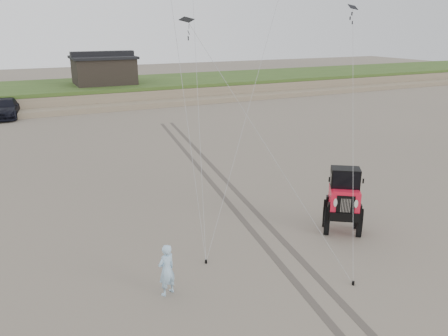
{
  "coord_description": "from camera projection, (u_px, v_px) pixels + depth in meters",
  "views": [
    {
      "loc": [
        -6.72,
        -10.71,
        7.55
      ],
      "look_at": [
        -0.18,
        3.0,
        2.6
      ],
      "focal_mm": 35.0,
      "sensor_mm": 36.0,
      "label": 1
    }
  ],
  "objects": [
    {
      "name": "ground",
      "position": [
        268.0,
        268.0,
        14.28
      ],
      "size": [
        160.0,
        160.0,
        0.0
      ],
      "primitive_type": "plane",
      "color": "#6B6054",
      "rests_on": "ground"
    },
    {
      "name": "jeep",
      "position": [
        343.0,
        208.0,
        16.49
      ],
      "size": [
        4.97,
        5.81,
        2.02
      ],
      "primitive_type": null,
      "rotation": [
        0.0,
        0.0,
        -0.59
      ],
      "color": "red",
      "rests_on": "ground"
    },
    {
      "name": "truck_c",
      "position": [
        5.0,
        108.0,
        37.69
      ],
      "size": [
        3.01,
        5.76,
        1.59
      ],
      "primitive_type": "imported",
      "rotation": [
        0.0,
        0.0,
        -0.15
      ],
      "color": "black",
      "rests_on": "ground"
    },
    {
      "name": "dune_ridge",
      "position": [
        86.0,
        93.0,
        46.21
      ],
      "size": [
        160.0,
        14.25,
        1.73
      ],
      "color": "#7A6B54",
      "rests_on": "ground"
    },
    {
      "name": "cabin",
      "position": [
        104.0,
        69.0,
        45.85
      ],
      "size": [
        6.4,
        5.4,
        3.35
      ],
      "color": "black",
      "rests_on": "dune_ridge"
    },
    {
      "name": "man",
      "position": [
        167.0,
        270.0,
        12.68
      ],
      "size": [
        0.69,
        0.58,
        1.6
      ],
      "primitive_type": "imported",
      "rotation": [
        0.0,
        0.0,
        3.54
      ],
      "color": "#8BB4D7",
      "rests_on": "ground"
    },
    {
      "name": "stake_aux",
      "position": [
        353.0,
        283.0,
        13.35
      ],
      "size": [
        0.08,
        0.08,
        0.12
      ],
      "primitive_type": "cylinder",
      "color": "black",
      "rests_on": "ground"
    },
    {
      "name": "stake_main",
      "position": [
        206.0,
        262.0,
        14.57
      ],
      "size": [
        0.08,
        0.08,
        0.12
      ],
      "primitive_type": "cylinder",
      "color": "black",
      "rests_on": "ground"
    },
    {
      "name": "tire_tracks",
      "position": [
        220.0,
        183.0,
        21.97
      ],
      "size": [
        5.22,
        29.74,
        0.01
      ],
      "color": "#4C443D",
      "rests_on": "ground"
    }
  ]
}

